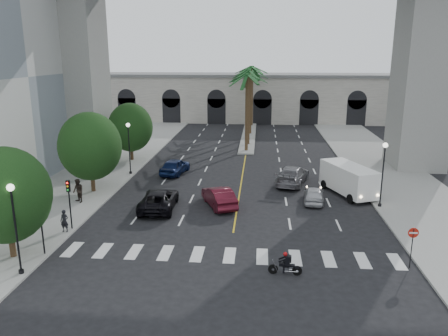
% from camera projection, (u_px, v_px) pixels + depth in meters
% --- Properties ---
extents(ground, '(140.00, 140.00, 0.00)m').
position_uv_depth(ground, '(231.00, 245.00, 28.26)').
color(ground, black).
rests_on(ground, ground).
extents(sidewalk_left, '(8.00, 100.00, 0.15)m').
position_uv_depth(sidewalk_left, '(93.00, 176.00, 43.91)').
color(sidewalk_left, gray).
rests_on(sidewalk_left, ground).
extents(sidewalk_right, '(8.00, 100.00, 0.15)m').
position_uv_depth(sidewalk_right, '(399.00, 183.00, 41.48)').
color(sidewalk_right, gray).
rests_on(sidewalk_right, ground).
extents(median, '(2.00, 24.00, 0.20)m').
position_uv_depth(median, '(249.00, 136.00, 64.86)').
color(median, gray).
rests_on(median, ground).
extents(pier_building, '(71.00, 10.50, 8.50)m').
position_uv_depth(pier_building, '(252.00, 97.00, 80.19)').
color(pier_building, beige).
rests_on(pier_building, ground).
extents(palm_a, '(3.20, 3.20, 10.30)m').
position_uv_depth(palm_a, '(247.00, 78.00, 52.94)').
color(palm_a, '#47331E').
rests_on(palm_a, ground).
extents(palm_b, '(3.20, 3.20, 10.60)m').
position_uv_depth(palm_b, '(249.00, 75.00, 56.72)').
color(palm_b, '#47331E').
rests_on(palm_b, ground).
extents(palm_c, '(3.20, 3.20, 10.10)m').
position_uv_depth(palm_c, '(248.00, 77.00, 60.71)').
color(palm_c, '#47331E').
rests_on(palm_c, ground).
extents(palm_d, '(3.20, 3.20, 10.90)m').
position_uv_depth(palm_d, '(251.00, 70.00, 64.35)').
color(palm_d, '#47331E').
rests_on(palm_d, ground).
extents(palm_e, '(3.20, 3.20, 10.40)m').
position_uv_depth(palm_e, '(250.00, 72.00, 68.34)').
color(palm_e, '#47331E').
rests_on(palm_e, ground).
extents(palm_f, '(3.20, 3.20, 10.70)m').
position_uv_depth(palm_f, '(252.00, 70.00, 72.11)').
color(palm_f, '#47331E').
rests_on(palm_f, ground).
extents(street_tree_near, '(5.20, 5.20, 6.89)m').
position_uv_depth(street_tree_near, '(6.00, 195.00, 25.40)').
color(street_tree_near, '#382616').
rests_on(street_tree_near, ground).
extents(street_tree_mid, '(5.44, 5.44, 7.21)m').
position_uv_depth(street_tree_mid, '(90.00, 146.00, 37.88)').
color(street_tree_mid, '#382616').
rests_on(street_tree_mid, ground).
extents(street_tree_far, '(5.04, 5.04, 6.68)m').
position_uv_depth(street_tree_far, '(130.00, 127.00, 49.53)').
color(street_tree_far, '#382616').
rests_on(street_tree_far, ground).
extents(lamp_post_left_near, '(0.40, 0.40, 5.35)m').
position_uv_depth(lamp_post_left_near, '(15.00, 222.00, 23.55)').
color(lamp_post_left_near, black).
rests_on(lamp_post_left_near, ground).
extents(lamp_post_left_far, '(0.40, 0.40, 5.35)m').
position_uv_depth(lamp_post_left_far, '(129.00, 144.00, 43.79)').
color(lamp_post_left_far, black).
rests_on(lamp_post_left_far, ground).
extents(lamp_post_right, '(0.40, 0.40, 5.35)m').
position_uv_depth(lamp_post_right, '(383.00, 169.00, 34.23)').
color(lamp_post_right, black).
rests_on(lamp_post_right, ground).
extents(traffic_signal_near, '(0.25, 0.18, 3.65)m').
position_uv_depth(traffic_signal_near, '(41.00, 217.00, 26.13)').
color(traffic_signal_near, black).
rests_on(traffic_signal_near, ground).
extents(traffic_signal_far, '(0.25, 0.18, 3.65)m').
position_uv_depth(traffic_signal_far, '(69.00, 196.00, 29.98)').
color(traffic_signal_far, black).
rests_on(traffic_signal_far, ground).
extents(motorcycle_rider, '(1.90, 0.51, 1.36)m').
position_uv_depth(motorcycle_rider, '(286.00, 264.00, 24.33)').
color(motorcycle_rider, black).
rests_on(motorcycle_rider, ground).
extents(car_a, '(2.01, 4.08, 1.34)m').
position_uv_depth(car_a, '(314.00, 195.00, 36.22)').
color(car_a, '#B7B8BD').
rests_on(car_a, ground).
extents(car_b, '(3.45, 5.12, 1.60)m').
position_uv_depth(car_b, '(219.00, 197.00, 35.28)').
color(car_b, '#4E0F1C').
rests_on(car_b, ground).
extents(car_c, '(2.84, 5.74, 1.56)m').
position_uv_depth(car_c, '(159.00, 200.00, 34.66)').
color(car_c, black).
rests_on(car_c, ground).
extents(car_d, '(3.89, 6.36, 1.72)m').
position_uv_depth(car_d, '(292.00, 175.00, 41.38)').
color(car_d, slate).
rests_on(car_d, ground).
extents(car_e, '(2.76, 5.03, 1.62)m').
position_uv_depth(car_e, '(175.00, 166.00, 44.79)').
color(car_e, '#101E4B').
rests_on(car_e, ground).
extents(cargo_van, '(4.39, 6.54, 2.61)m').
position_uv_depth(cargo_van, '(349.00, 179.00, 37.98)').
color(cargo_van, white).
rests_on(cargo_van, ground).
extents(pedestrian_a, '(0.59, 0.41, 1.56)m').
position_uv_depth(pedestrian_a, '(64.00, 221.00, 29.80)').
color(pedestrian_a, black).
rests_on(pedestrian_a, sidewalk_left).
extents(pedestrian_b, '(1.21, 1.18, 1.97)m').
position_uv_depth(pedestrian_b, '(78.00, 191.00, 35.70)').
color(pedestrian_b, black).
rests_on(pedestrian_b, sidewalk_left).
extents(do_not_enter_sign, '(0.61, 0.06, 2.48)m').
position_uv_depth(do_not_enter_sign, '(413.00, 239.00, 24.81)').
color(do_not_enter_sign, black).
rests_on(do_not_enter_sign, ground).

